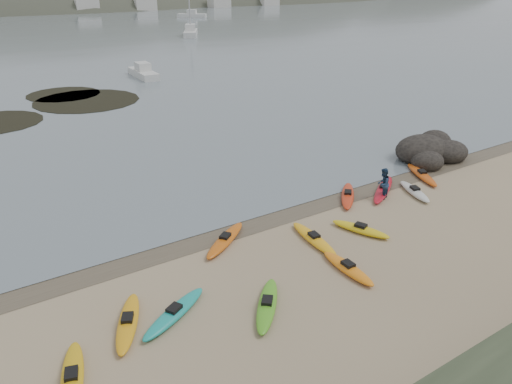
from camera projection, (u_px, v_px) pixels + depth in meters
ground at (256, 218)px, 26.13m from camera, size 600.00×600.00×0.00m
wet_sand at (259, 220)px, 25.90m from camera, size 60.00×60.00×0.00m
kayaks at (309, 240)px, 23.67m from camera, size 24.94×9.10×0.34m
person_east at (383, 184)px, 28.00m from camera, size 1.09×1.00×1.82m
rock_cluster at (430, 154)px, 34.40m from camera, size 5.55×4.13×2.01m
kelp_mats at (58, 104)px, 48.30m from camera, size 17.84×15.24×0.04m
moored_boats at (39, 39)px, 89.75m from camera, size 90.77×80.51×1.39m
far_hills at (72, 47)px, 200.33m from camera, size 550.00×135.00×80.00m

